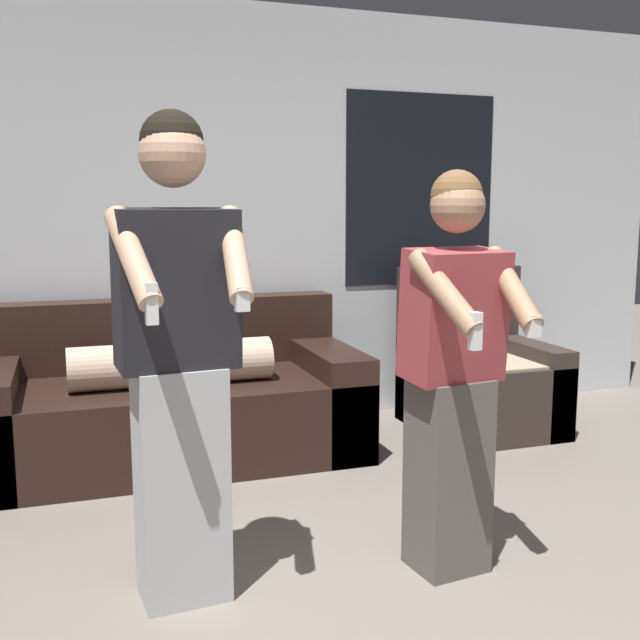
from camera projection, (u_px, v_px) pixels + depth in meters
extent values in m
cube|color=silver|center=(259.00, 220.00, 4.87)|extent=(6.08, 0.06, 2.70)
cube|color=black|center=(420.00, 190.00, 5.17)|extent=(1.10, 0.01, 1.30)
cube|color=black|center=(171.00, 419.00, 4.28)|extent=(2.16, 1.00, 0.46)
cube|color=black|center=(160.00, 333.00, 4.58)|extent=(2.16, 0.22, 0.42)
cube|color=black|center=(326.00, 394.00, 4.57)|extent=(0.28, 1.00, 0.60)
cylinder|color=#CCB299|center=(172.00, 364.00, 4.11)|extent=(1.10, 0.24, 0.24)
cube|color=#332823|center=(481.00, 394.00, 4.84)|extent=(0.83, 0.85, 0.46)
cube|color=#332823|center=(458.00, 309.00, 5.07)|extent=(0.83, 0.20, 0.57)
cube|color=#332823|center=(436.00, 391.00, 4.73)|extent=(0.18, 0.85, 0.56)
cube|color=#332823|center=(524.00, 383.00, 4.94)|extent=(0.18, 0.85, 0.56)
cube|color=tan|center=(486.00, 360.00, 4.76)|extent=(0.70, 0.68, 0.01)
cube|color=#B2B2B7|center=(181.00, 483.00, 2.73)|extent=(0.33, 0.27, 0.87)
cube|color=black|center=(176.00, 289.00, 2.62)|extent=(0.43, 0.28, 0.57)
sphere|color=tan|center=(172.00, 154.00, 2.55)|extent=(0.23, 0.23, 0.23)
sphere|color=black|center=(172.00, 142.00, 2.55)|extent=(0.22, 0.22, 0.22)
cylinder|color=tan|center=(133.00, 257.00, 2.40)|extent=(0.17, 0.37, 0.33)
cube|color=white|center=(151.00, 304.00, 2.29)|extent=(0.04, 0.04, 0.13)
cylinder|color=tan|center=(235.00, 254.00, 2.53)|extent=(0.11, 0.36, 0.33)
cube|color=white|center=(242.00, 299.00, 2.41)|extent=(0.05, 0.04, 0.08)
cube|color=#56514C|center=(448.00, 474.00, 2.96)|extent=(0.30, 0.27, 0.78)
cube|color=#99383D|center=(454.00, 315.00, 2.86)|extent=(0.39, 0.29, 0.51)
sphere|color=#A37A5B|center=(458.00, 206.00, 2.79)|extent=(0.21, 0.21, 0.21)
sphere|color=brown|center=(457.00, 196.00, 2.79)|extent=(0.20, 0.20, 0.20)
cylinder|color=#A37A5B|center=(445.00, 292.00, 2.64)|extent=(0.17, 0.36, 0.30)
cube|color=white|center=(475.00, 331.00, 2.54)|extent=(0.04, 0.04, 0.13)
cylinder|color=#A37A5B|center=(512.00, 288.00, 2.77)|extent=(0.09, 0.35, 0.30)
cube|color=white|center=(534.00, 326.00, 2.64)|extent=(0.05, 0.04, 0.08)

